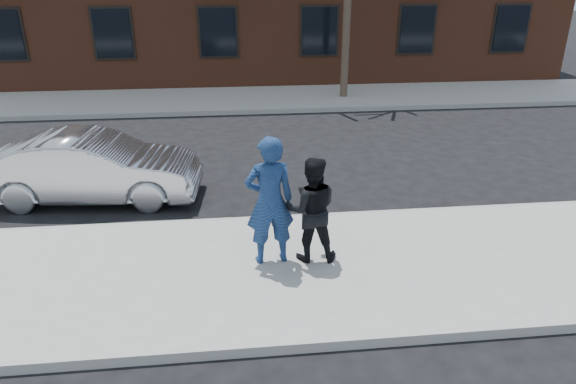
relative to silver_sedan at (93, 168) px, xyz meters
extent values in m
plane|color=black|center=(2.32, -3.06, -0.69)|extent=(100.00, 100.00, 0.00)
cube|color=gray|center=(2.32, -3.31, -0.62)|extent=(50.00, 3.50, 0.15)
cube|color=#999691|center=(2.32, -1.51, -0.62)|extent=(50.00, 0.10, 0.15)
cube|color=gray|center=(2.32, 8.19, -0.62)|extent=(50.00, 3.50, 0.15)
cube|color=#999691|center=(2.32, 6.39, -0.62)|extent=(50.00, 0.10, 0.15)
cube|color=black|center=(-5.18, 9.88, 1.51)|extent=(1.30, 0.06, 1.70)
cube|color=black|center=(6.22, 9.88, 1.51)|extent=(1.30, 0.06, 1.70)
cube|color=black|center=(13.82, 9.88, 1.51)|extent=(1.30, 0.06, 1.70)
cylinder|color=#3E2D24|center=(6.82, 7.94, 1.56)|extent=(0.26, 0.26, 4.20)
imported|color=#B7BABF|center=(0.00, 0.00, 0.00)|extent=(4.31, 1.80, 1.38)
imported|color=navy|center=(3.34, -3.04, 0.48)|extent=(0.80, 0.58, 2.04)
cube|color=black|center=(3.26, -2.83, 0.78)|extent=(0.08, 0.13, 0.08)
imported|color=black|center=(3.98, -3.03, 0.30)|extent=(0.87, 0.71, 1.69)
cube|color=black|center=(3.85, -2.84, 0.54)|extent=(0.08, 0.14, 0.06)
camera|label=1|loc=(2.86, -10.02, 3.69)|focal=32.00mm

